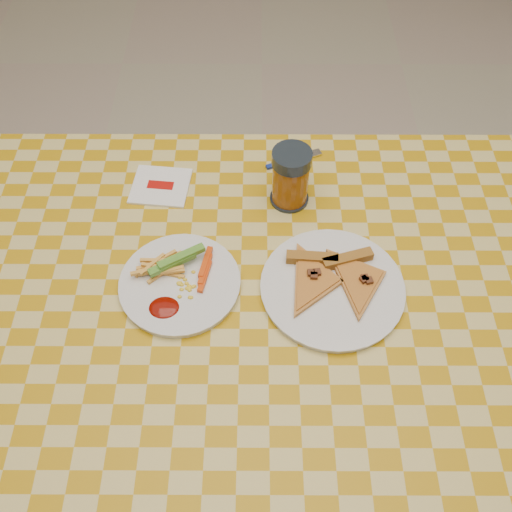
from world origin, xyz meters
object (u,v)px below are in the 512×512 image
at_px(plate_left, 180,284).
at_px(plate_right, 332,288).
at_px(table, 267,315).
at_px(drink_glass, 291,178).

bearing_deg(plate_left, plate_right, -1.65).
xyz_separation_m(table, plate_left, (-0.16, 0.02, 0.08)).
relative_size(table, plate_left, 5.74).
xyz_separation_m(plate_left, drink_glass, (0.21, 0.22, 0.06)).
relative_size(table, drink_glass, 9.71).
height_order(plate_left, drink_glass, drink_glass).
distance_m(plate_left, plate_right, 0.28).
height_order(table, plate_right, plate_right).
relative_size(plate_left, plate_right, 0.85).
distance_m(plate_left, drink_glass, 0.31).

